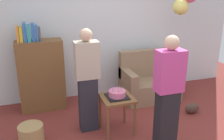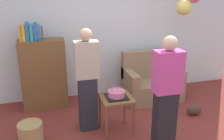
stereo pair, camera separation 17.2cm
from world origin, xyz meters
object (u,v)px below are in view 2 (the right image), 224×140
person_holding_cake (166,95)px  wicker_basket (31,133)px  balloon_bunch (188,3)px  person_blowing_candles (87,80)px  bookshelf (43,73)px  couch (151,83)px  handbag (194,110)px  side_table (116,102)px  birthday_cake (116,94)px

person_holding_cake → wicker_basket: (-1.80, 0.67, -0.68)m
person_holding_cake → balloon_bunch: bearing=-118.1°
person_blowing_candles → person_holding_cake: size_ratio=1.00×
bookshelf → person_blowing_candles: bearing=-55.8°
couch → balloon_bunch: bearing=-9.8°
couch → handbag: 1.01m
bookshelf → wicker_basket: (-0.25, -1.10, -0.54)m
person_blowing_candles → balloon_bunch: size_ratio=0.76×
couch → balloon_bunch: balloon_bunch is taller
bookshelf → handbag: 2.80m
side_table → handbag: (1.49, 0.13, -0.41)m
bookshelf → wicker_basket: size_ratio=4.48×
person_holding_cake → balloon_bunch: (1.12, 1.50, 1.07)m
side_table → handbag: size_ratio=2.13×
handbag → wicker_basket: bearing=-178.7°
couch → birthday_cake: 1.47m
bookshelf → wicker_basket: bearing=-102.6°
birthday_cake → person_holding_cake: size_ratio=0.20×
wicker_basket → balloon_bunch: (2.93, 0.82, 1.75)m
couch → person_blowing_candles: 1.70m
handbag → person_holding_cake: bearing=-143.0°
wicker_basket → bookshelf: bearing=77.4°
birthday_cake → wicker_basket: 1.39m
couch → person_blowing_candles: bearing=-151.4°
bookshelf → wicker_basket: 1.25m
wicker_basket → birthday_cake: bearing=-3.1°
bookshelf → wicker_basket: bookshelf is taller
bookshelf → handbag: bookshelf is taller
person_blowing_candles → wicker_basket: (-0.89, -0.15, -0.68)m
couch → person_blowing_candles: size_ratio=0.67×
bookshelf → handbag: bearing=-22.2°
balloon_bunch → person_blowing_candles: bearing=-161.7°
side_table → person_holding_cake: 0.85m
handbag → side_table: bearing=-174.8°
side_table → wicker_basket: side_table is taller
handbag → couch: bearing=117.9°
birthday_cake → person_blowing_candles: bearing=151.5°
birthday_cake → person_holding_cake: (0.51, -0.60, 0.19)m
couch → side_table: (-1.03, -1.00, 0.17)m
handbag → balloon_bunch: bearing=79.2°
side_table → handbag: side_table is taller
bookshelf → balloon_bunch: bearing=-5.9°
wicker_basket → handbag: 2.78m
balloon_bunch → wicker_basket: bearing=-164.3°
couch → handbag: bearing=-62.1°
couch → bookshelf: 2.11m
side_table → person_holding_cake: person_holding_cake is taller
couch → wicker_basket: couch is taller
birthday_cake → wicker_basket: bearing=176.9°
bookshelf → side_table: 1.58m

